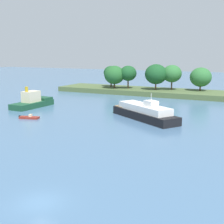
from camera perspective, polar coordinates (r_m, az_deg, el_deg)
ground_plane at (r=29.04m, az=-13.19°, el=-15.93°), size 400.00×400.00×0.00m
treeline_island at (r=100.00m, az=6.16°, el=5.40°), size 55.01×14.10×9.50m
white_riverboat at (r=61.50m, az=5.96°, el=-0.06°), size 16.43×12.73×5.38m
tugboat at (r=77.27m, az=-14.39°, el=1.86°), size 4.35×11.75×5.13m
fishing_skiff at (r=64.01m, az=-15.02°, el=-0.97°), size 4.29×2.33×0.91m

